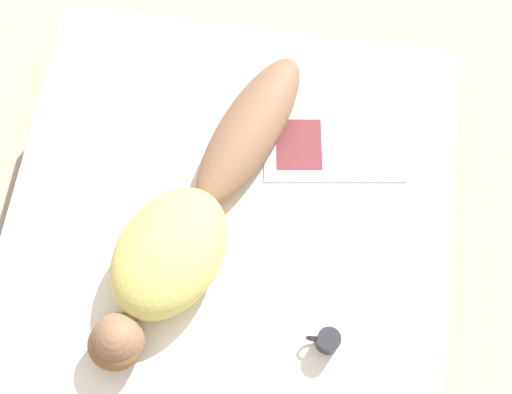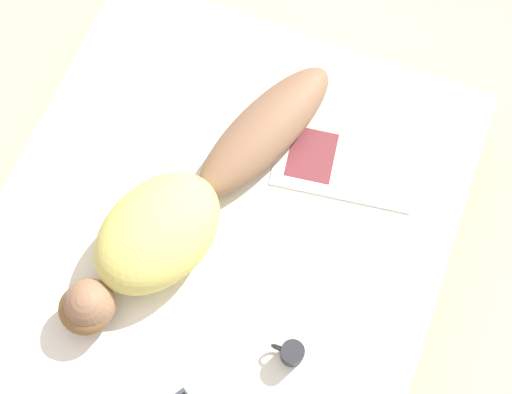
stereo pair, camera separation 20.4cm
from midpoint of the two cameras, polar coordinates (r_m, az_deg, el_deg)
ground_plane at (r=3.04m, az=-1.23°, el=-7.44°), size 12.00×12.00×0.00m
bed at (r=2.79m, az=-1.34°, el=-6.21°), size 1.66×2.02×0.53m
person at (r=2.48m, az=-3.42°, el=-1.12°), size 0.68×1.31×0.24m
open_magazine at (r=2.68m, az=9.27°, el=2.56°), size 0.56×0.37×0.01m
coffee_mug at (r=2.42m, az=5.31°, el=-12.57°), size 0.12×0.08×0.09m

